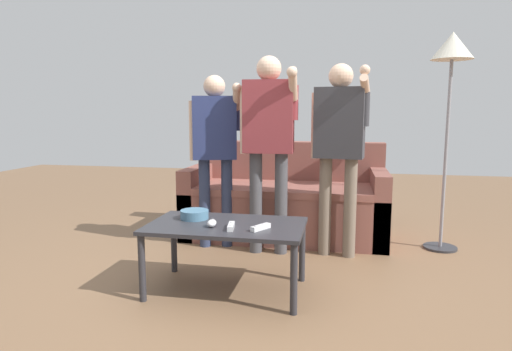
% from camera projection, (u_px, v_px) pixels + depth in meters
% --- Properties ---
extents(ground_plane, '(12.00, 12.00, 0.00)m').
position_uv_depth(ground_plane, '(234.00, 290.00, 2.91)').
color(ground_plane, brown).
extents(couch, '(1.86, 0.84, 0.88)m').
position_uv_depth(couch, '(286.00, 203.00, 4.18)').
color(couch, brown).
rests_on(couch, ground).
extents(coffee_table, '(1.01, 0.59, 0.45)m').
position_uv_depth(coffee_table, '(226.00, 232.00, 2.85)').
color(coffee_table, '#2D2D33').
rests_on(coffee_table, ground).
extents(snack_bowl, '(0.19, 0.19, 0.06)m').
position_uv_depth(snack_bowl, '(194.00, 214.00, 2.98)').
color(snack_bowl, teal).
rests_on(snack_bowl, coffee_table).
extents(game_remote_nunchuk, '(0.06, 0.09, 0.05)m').
position_uv_depth(game_remote_nunchuk, '(212.00, 223.00, 2.77)').
color(game_remote_nunchuk, white).
rests_on(game_remote_nunchuk, coffee_table).
extents(floor_lamp, '(0.34, 0.34, 1.82)m').
position_uv_depth(floor_lamp, '(452.00, 63.00, 3.57)').
color(floor_lamp, '#2D2D33').
rests_on(floor_lamp, ground).
extents(player_left, '(0.47, 0.30, 1.49)m').
position_uv_depth(player_left, '(215.00, 141.00, 3.74)').
color(player_left, '#2D3856').
rests_on(player_left, ground).
extents(player_center, '(0.49, 0.37, 1.62)m').
position_uv_depth(player_center, '(269.00, 132.00, 3.55)').
color(player_center, '#47474C').
rests_on(player_center, ground).
extents(player_right, '(0.46, 0.35, 1.55)m').
position_uv_depth(player_right, '(339.00, 137.00, 3.48)').
color(player_right, '#756656').
rests_on(player_right, ground).
extents(game_remote_wand_near, '(0.06, 0.16, 0.03)m').
position_uv_depth(game_remote_wand_near, '(231.00, 226.00, 2.72)').
color(game_remote_wand_near, white).
rests_on(game_remote_wand_near, coffee_table).
extents(game_remote_wand_far, '(0.11, 0.15, 0.03)m').
position_uv_depth(game_remote_wand_far, '(261.00, 227.00, 2.70)').
color(game_remote_wand_far, white).
rests_on(game_remote_wand_far, coffee_table).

